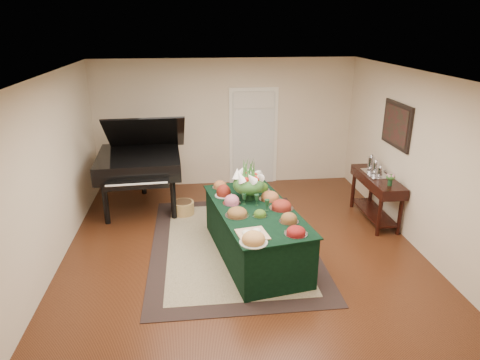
{
  "coord_description": "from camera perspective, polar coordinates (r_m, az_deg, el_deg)",
  "views": [
    {
      "loc": [
        -0.72,
        -5.95,
        3.38
      ],
      "look_at": [
        0.0,
        0.3,
        1.05
      ],
      "focal_mm": 32.0,
      "sensor_mm": 36.0,
      "label": 1
    }
  ],
  "objects": [
    {
      "name": "ground",
      "position": [
        6.88,
        0.29,
        -9.1
      ],
      "size": [
        6.0,
        6.0,
        0.0
      ],
      "primitive_type": "plane",
      "color": "black",
      "rests_on": "ground"
    },
    {
      "name": "floral_centerpiece",
      "position": [
        6.56,
        1.17,
        -0.06
      ],
      "size": [
        0.51,
        0.51,
        0.51
      ],
      "color": "#16371E",
      "rests_on": "buffet_table"
    },
    {
      "name": "food_platters",
      "position": [
        6.32,
        2.11,
        -3.34
      ],
      "size": [
        1.15,
        2.39,
        0.14
      ],
      "color": "silver",
      "rests_on": "buffet_table"
    },
    {
      "name": "wicker_basket",
      "position": [
        8.05,
        -7.56,
        -3.73
      ],
      "size": [
        0.4,
        0.4,
        0.25
      ],
      "primitive_type": "cylinder",
      "color": "#A17B40",
      "rests_on": "ground"
    },
    {
      "name": "mahogany_sideboard",
      "position": [
        7.94,
        17.78,
        -0.79
      ],
      "size": [
        0.45,
        1.42,
        0.84
      ],
      "color": "black",
      "rests_on": "ground"
    },
    {
      "name": "cutting_board",
      "position": [
        5.57,
        1.62,
        -7.0
      ],
      "size": [
        0.44,
        0.44,
        0.1
      ],
      "color": "tan",
      "rests_on": "buffet_table"
    },
    {
      "name": "buffet_table",
      "position": [
        6.5,
        2.0,
        -6.98
      ],
      "size": [
        1.45,
        2.43,
        0.79
      ],
      "color": "black",
      "rests_on": "ground"
    },
    {
      "name": "grand_piano",
      "position": [
        8.22,
        -13.23,
        2.42
      ],
      "size": [
        1.69,
        1.9,
        1.84
      ],
      "color": "black",
      "rests_on": "ground"
    },
    {
      "name": "area_rug",
      "position": [
        6.99,
        -0.99,
        -8.55
      ],
      "size": [
        2.58,
        3.61,
        0.01
      ],
      "color": "black",
      "rests_on": "ground"
    },
    {
      "name": "tea_service",
      "position": [
        7.97,
        17.58,
        1.65
      ],
      "size": [
        0.34,
        0.58,
        0.3
      ],
      "color": "silver",
      "rests_on": "mahogany_sideboard"
    },
    {
      "name": "green_goblets",
      "position": [
        6.35,
        2.12,
        -2.84
      ],
      "size": [
        0.38,
        0.34,
        0.18
      ],
      "color": "#16371E",
      "rests_on": "buffet_table"
    },
    {
      "name": "wall_painting",
      "position": [
        7.73,
        20.16,
        6.9
      ],
      "size": [
        0.05,
        0.95,
        0.75
      ],
      "color": "black",
      "rests_on": "ground"
    },
    {
      "name": "kitchen_doorway",
      "position": [
        9.32,
        1.8,
        5.66
      ],
      "size": [
        1.05,
        0.07,
        2.1
      ],
      "color": "white",
      "rests_on": "ground"
    },
    {
      "name": "pink_bouquet",
      "position": [
        7.44,
        19.44,
        0.3
      ],
      "size": [
        0.16,
        0.16,
        0.21
      ],
      "color": "#16371E",
      "rests_on": "mahogany_sideboard"
    }
  ]
}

